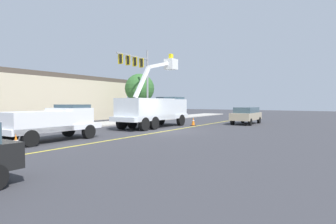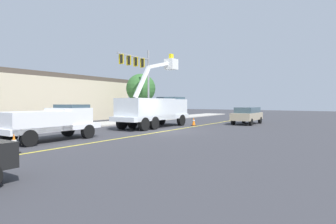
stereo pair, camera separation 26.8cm
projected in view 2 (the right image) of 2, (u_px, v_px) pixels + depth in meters
name	position (u px, v px, depth m)	size (l,w,h in m)	color
ground	(164.00, 131.00, 20.68)	(120.00, 120.00, 0.00)	#38383D
sidewalk_far_side	(87.00, 125.00, 25.37)	(60.00, 3.60, 0.12)	#B2ADA3
lane_centre_stripe	(164.00, 131.00, 20.68)	(50.00, 0.16, 0.01)	yellow
utility_bucket_truck	(155.00, 109.00, 24.03)	(8.33, 3.05, 6.40)	silver
service_pickup_truck	(50.00, 121.00, 15.56)	(5.71, 2.44, 2.06)	white
passing_minivan	(247.00, 114.00, 27.54)	(4.90, 2.17, 1.69)	tan
traffic_cone_leading	(14.00, 143.00, 11.84)	(0.40, 0.40, 0.86)	black
traffic_cone_mid_front	(194.00, 122.00, 25.71)	(0.40, 0.40, 0.78)	black
traffic_signal_mast	(139.00, 71.00, 30.05)	(5.22, 0.76, 8.12)	gray
commercial_building_backdrop	(37.00, 98.00, 30.87)	(22.80, 8.88, 5.31)	beige
street_tree_right	(141.00, 89.00, 34.88)	(3.72, 3.72, 5.81)	brown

